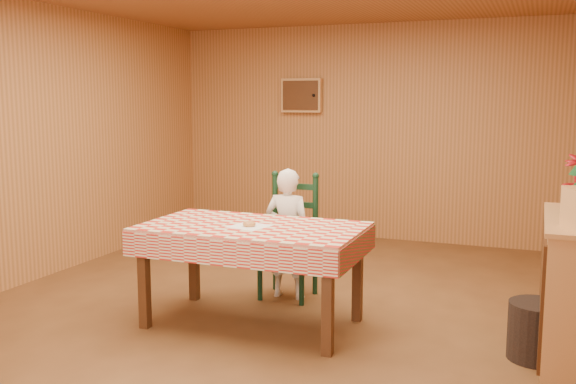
% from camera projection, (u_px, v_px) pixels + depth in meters
% --- Properties ---
extents(ground, '(6.00, 6.00, 0.00)m').
position_uv_depth(ground, '(279.00, 311.00, 5.22)').
color(ground, brown).
rests_on(ground, ground).
extents(cabin_walls, '(5.10, 6.05, 2.65)m').
position_uv_depth(cabin_walls, '(302.00, 85.00, 5.44)').
color(cabin_walls, '#B37740').
rests_on(cabin_walls, ground).
extents(dining_table, '(1.66, 0.96, 0.77)m').
position_uv_depth(dining_table, '(252.00, 236.00, 4.81)').
color(dining_table, '#4D2A14').
rests_on(dining_table, ground).
extents(ladder_chair, '(0.44, 0.40, 1.08)m').
position_uv_depth(ladder_chair, '(290.00, 239.00, 5.56)').
color(ladder_chair, black).
rests_on(ladder_chair, ground).
extents(seated_child, '(0.41, 0.27, 1.12)m').
position_uv_depth(seated_child, '(288.00, 234.00, 5.50)').
color(seated_child, white).
rests_on(seated_child, ground).
extents(napkin, '(0.31, 0.31, 0.00)m').
position_uv_depth(napkin, '(249.00, 226.00, 4.75)').
color(napkin, white).
rests_on(napkin, dining_table).
extents(donut, '(0.13, 0.13, 0.03)m').
position_uv_depth(donut, '(249.00, 224.00, 4.75)').
color(donut, '#C68547').
rests_on(donut, napkin).
extents(storage_bin, '(0.45, 0.45, 0.38)m').
position_uv_depth(storage_bin, '(537.00, 331.00, 4.22)').
color(storage_bin, black).
rests_on(storage_bin, ground).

